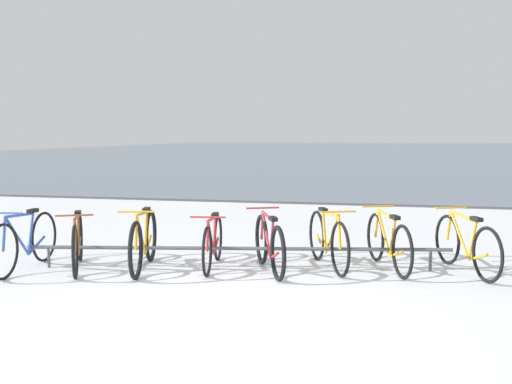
# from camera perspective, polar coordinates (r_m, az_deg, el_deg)

# --- Properties ---
(ground) EXTENTS (80.00, 132.00, 0.08)m
(ground) POSITION_cam_1_polar(r_m,az_deg,el_deg) (58.95, 10.92, 3.80)
(ground) COLOR silver
(bike_rack) EXTENTS (5.62, 1.09, 0.31)m
(bike_rack) POSITION_cam_1_polar(r_m,az_deg,el_deg) (7.78, -1.84, -5.64)
(bike_rack) COLOR #4C5156
(bike_rack) RESTS_ON ground
(bicycle_0) EXTENTS (0.46, 1.77, 0.84)m
(bicycle_0) POSITION_cam_1_polar(r_m,az_deg,el_deg) (8.29, -21.84, -4.58)
(bicycle_0) COLOR black
(bicycle_0) RESTS_ON ground
(bicycle_1) EXTENTS (0.80, 1.57, 0.80)m
(bicycle_1) POSITION_cam_1_polar(r_m,az_deg,el_deg) (8.08, -17.18, -4.79)
(bicycle_1) COLOR black
(bicycle_1) RESTS_ON ground
(bicycle_2) EXTENTS (0.55, 1.76, 0.85)m
(bicycle_2) POSITION_cam_1_polar(r_m,az_deg,el_deg) (7.86, -11.01, -4.79)
(bicycle_2) COLOR black
(bicycle_2) RESTS_ON ground
(bicycle_3) EXTENTS (0.46, 1.60, 0.77)m
(bicycle_3) POSITION_cam_1_polar(r_m,az_deg,el_deg) (7.83, -4.28, -5.00)
(bicycle_3) COLOR black
(bicycle_3) RESTS_ON ground
(bicycle_4) EXTENTS (0.74, 1.56, 0.81)m
(bicycle_4) POSITION_cam_1_polar(r_m,az_deg,el_deg) (7.62, 1.31, -5.18)
(bicycle_4) COLOR black
(bicycle_4) RESTS_ON ground
(bicycle_5) EXTENTS (0.74, 1.64, 0.84)m
(bicycle_5) POSITION_cam_1_polar(r_m,az_deg,el_deg) (7.88, 7.10, -4.74)
(bicycle_5) COLOR black
(bicycle_5) RESTS_ON ground
(bicycle_6) EXTENTS (0.67, 1.65, 0.81)m
(bicycle_6) POSITION_cam_1_polar(r_m,az_deg,el_deg) (7.95, 12.88, -4.85)
(bicycle_6) COLOR black
(bicycle_6) RESTS_ON ground
(bicycle_7) EXTENTS (0.70, 1.63, 0.81)m
(bicycle_7) POSITION_cam_1_polar(r_m,az_deg,el_deg) (8.03, 19.99, -4.92)
(bicycle_7) COLOR black
(bicycle_7) RESTS_ON ground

